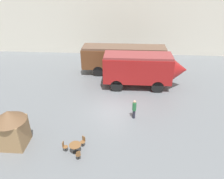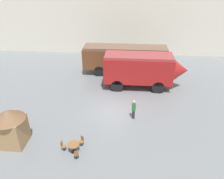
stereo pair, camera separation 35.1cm
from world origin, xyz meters
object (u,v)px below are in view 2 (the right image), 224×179
(streamlined_locomotive, at_px, (144,68))
(cafe_chair_0, at_px, (63,145))
(cafe_table_near, at_px, (74,146))
(passenger_coach_wooden, at_px, (125,57))
(ticket_kiosk, at_px, (10,125))
(visitor_person, at_px, (134,109))

(streamlined_locomotive, distance_m, cafe_chair_0, 12.03)
(cafe_table_near, distance_m, cafe_chair_0, 0.80)
(passenger_coach_wooden, bearing_deg, streamlined_locomotive, -59.24)
(passenger_coach_wooden, height_order, streamlined_locomotive, streamlined_locomotive)
(cafe_table_near, xyz_separation_m, cafe_chair_0, (-0.80, 0.05, -0.05))
(passenger_coach_wooden, bearing_deg, cafe_table_near, -102.84)
(passenger_coach_wooden, distance_m, ticket_kiosk, 15.47)
(streamlined_locomotive, xyz_separation_m, cafe_chair_0, (-6.11, -10.21, -1.76))
(cafe_table_near, relative_size, cafe_chair_0, 0.98)
(streamlined_locomotive, distance_m, ticket_kiosk, 13.94)
(streamlined_locomotive, relative_size, cafe_chair_0, 10.10)
(visitor_person, bearing_deg, ticket_kiosk, -156.40)
(visitor_person, bearing_deg, cafe_chair_0, -139.13)
(streamlined_locomotive, bearing_deg, ticket_kiosk, -135.64)
(cafe_chair_0, bearing_deg, visitor_person, 44.26)
(passenger_coach_wooden, xyz_separation_m, cafe_table_near, (-3.16, -13.88, -1.55))
(passenger_coach_wooden, height_order, ticket_kiosk, passenger_coach_wooden)
(streamlined_locomotive, xyz_separation_m, visitor_person, (-1.08, -5.86, -1.28))
(cafe_chair_0, bearing_deg, streamlined_locomotive, 62.48)
(passenger_coach_wooden, xyz_separation_m, cafe_chair_0, (-3.96, -13.83, -1.60))
(streamlined_locomotive, bearing_deg, passenger_coach_wooden, 120.76)
(passenger_coach_wooden, relative_size, ticket_kiosk, 3.37)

